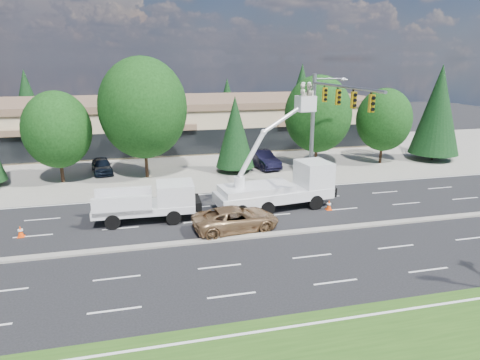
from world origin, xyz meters
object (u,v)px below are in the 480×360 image
object	(u,v)px
signal_mast	(325,115)
bucket_truck	(284,183)
utility_pickup	(152,206)
minivan	(236,219)

from	to	relation	value
signal_mast	bucket_truck	xyz separation A→B (m)	(-3.99, -2.53, -4.24)
utility_pickup	bucket_truck	xyz separation A→B (m)	(9.05, 0.33, 0.82)
signal_mast	bucket_truck	size ratio (longest dim) A/B	1.18
signal_mast	utility_pickup	distance (m)	14.28
signal_mast	minivan	xyz separation A→B (m)	(-8.14, -5.76, -5.33)
utility_pickup	bucket_truck	bearing A→B (deg)	3.75
signal_mast	minivan	distance (m)	11.31
signal_mast	utility_pickup	bearing A→B (deg)	-167.64
utility_pickup	minivan	xyz separation A→B (m)	(4.91, -2.90, -0.27)
utility_pickup	minivan	world-z (taller)	utility_pickup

